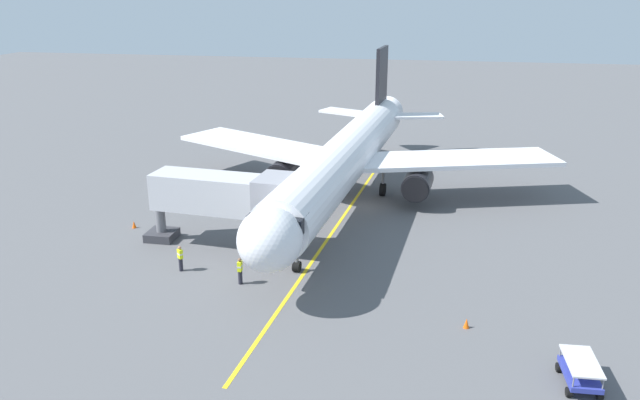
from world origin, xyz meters
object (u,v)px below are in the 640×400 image
Objects in this scene: ground_crew_wing_walker at (240,271)px; ground_crew_marshaller at (180,258)px; jet_bridge at (232,196)px; safety_cone_nose_left at (466,323)px; baggage_cart_near_nose at (580,372)px; safety_cone_nose_right at (134,224)px; airplane at (347,157)px.

ground_crew_marshaller is at bearing -13.97° from ground_crew_wing_walker.
jet_bridge reaches higher than safety_cone_nose_left.
jet_bridge is 4.30× the size of baggage_cart_near_nose.
ground_crew_wing_walker reaches higher than safety_cone_nose_left.
ground_crew_marshaller is at bearing 62.72° from jet_bridge.
safety_cone_nose_right is at bearing -22.84° from safety_cone_nose_left.
safety_cone_nose_left is (4.86, -4.13, -0.38)m from baggage_cart_near_nose.
safety_cone_nose_left is (-13.41, 2.74, -0.61)m from ground_crew_wing_walker.
ground_crew_wing_walker reaches higher than baggage_cart_near_nose.
safety_cone_nose_left is at bearing 167.87° from ground_crew_marshaller.
safety_cone_nose_right is (24.12, -10.16, 0.00)m from safety_cone_nose_left.
ground_crew_marshaller is at bearing -12.13° from safety_cone_nose_left.
ground_crew_wing_walker is 13.05m from safety_cone_nose_right.
baggage_cart_near_nose is (-20.38, 12.16, -3.11)m from jet_bridge.
airplane reaches higher than safety_cone_nose_left.
ground_crew_marshaller is 23.92m from baggage_cart_near_nose.
safety_cone_nose_right is at bearing -13.91° from jet_bridge.
ground_crew_wing_walker is at bearing 166.03° from ground_crew_marshaller.
ground_crew_marshaller is at bearing 60.41° from airplane.
ground_crew_marshaller reaches higher than safety_cone_nose_left.
ground_crew_wing_walker is 3.11× the size of safety_cone_nose_right.
safety_cone_nose_right is (14.93, 8.64, -3.73)m from airplane.
baggage_cart_near_nose is at bearing 121.49° from airplane.
jet_bridge reaches higher than ground_crew_wing_walker.
baggage_cart_near_nose is (-18.26, 6.87, -0.23)m from ground_crew_wing_walker.
safety_cone_nose_left is at bearing 157.16° from safety_cone_nose_right.
ground_crew_marshaller is at bearing 135.29° from safety_cone_nose_right.
ground_crew_marshaller and ground_crew_wing_walker have the same top height.
safety_cone_nose_right is (28.98, -14.29, -0.38)m from baggage_cart_near_nose.
safety_cone_nose_right is (8.60, -2.13, -3.49)m from jet_bridge.
baggage_cart_near_nose is (-22.56, 7.94, -0.23)m from ground_crew_marshaller.
baggage_cart_near_nose is at bearing 160.62° from ground_crew_marshaller.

